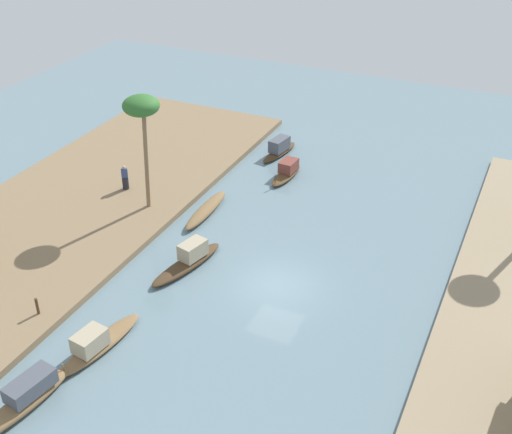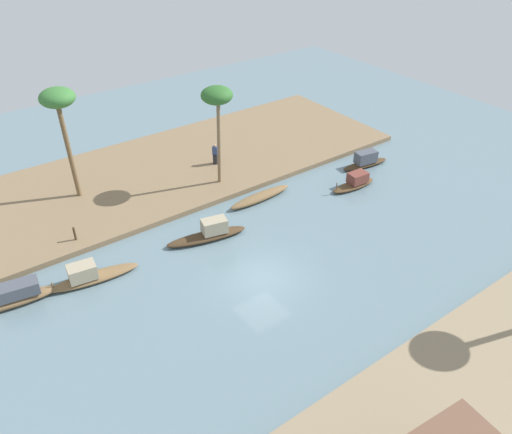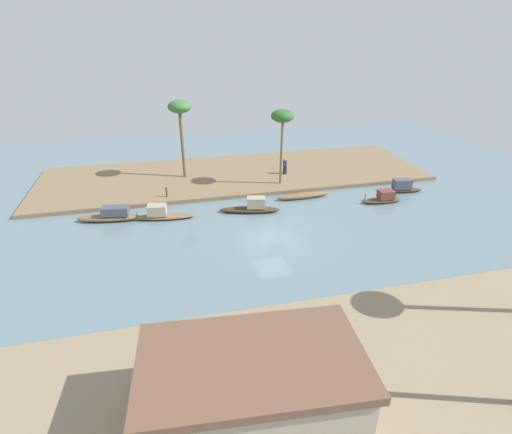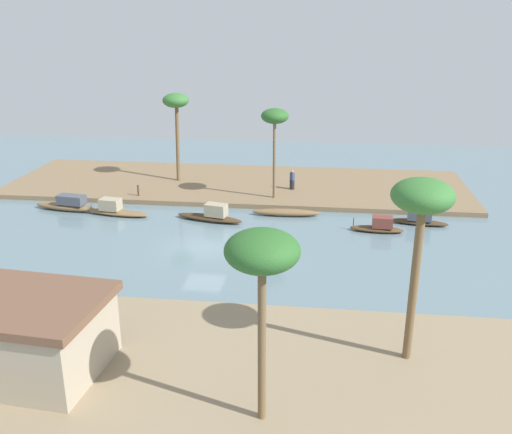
# 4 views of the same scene
# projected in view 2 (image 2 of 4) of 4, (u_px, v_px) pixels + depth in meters

# --- Properties ---
(river_water) EXTENTS (66.85, 66.85, 0.00)m
(river_water) POSITION_uv_depth(u_px,v_px,m) (262.00, 278.00, 28.30)
(river_water) COLOR slate
(river_water) RESTS_ON ground
(riverbank_left) EXTENTS (38.79, 12.15, 0.36)m
(riverbank_left) POSITION_uv_depth(u_px,v_px,m) (149.00, 176.00, 37.65)
(riverbank_left) COLOR #846B4C
(riverbank_left) RESTS_ON ground
(sampan_with_tall_canopy) EXTENTS (5.00, 1.74, 1.22)m
(sampan_with_tall_canopy) POSITION_uv_depth(u_px,v_px,m) (90.00, 275.00, 27.87)
(sampan_with_tall_canopy) COLOR brown
(sampan_with_tall_canopy) RESTS_ON river_water
(sampan_with_red_awning) EXTENTS (4.99, 1.05, 0.51)m
(sampan_with_red_awning) POSITION_uv_depth(u_px,v_px,m) (260.00, 197.00, 35.01)
(sampan_with_red_awning) COLOR brown
(sampan_with_red_awning) RESTS_ON river_water
(sampan_foreground) EXTENTS (5.13, 2.18, 1.31)m
(sampan_foreground) POSITION_uv_depth(u_px,v_px,m) (209.00, 233.00, 31.14)
(sampan_foreground) COLOR #47331E
(sampan_foreground) RESTS_ON river_water
(sampan_open_hull) EXTENTS (4.07, 1.51, 1.23)m
(sampan_open_hull) POSITION_uv_depth(u_px,v_px,m) (365.00, 161.00, 39.00)
(sampan_open_hull) COLOR #47331E
(sampan_open_hull) RESTS_ON river_water
(sampan_midstream) EXTENTS (5.10, 1.79, 1.22)m
(sampan_midstream) POSITION_uv_depth(u_px,v_px,m) (12.00, 298.00, 26.31)
(sampan_midstream) COLOR brown
(sampan_midstream) RESTS_ON river_water
(sampan_downstream_large) EXTENTS (3.68, 1.26, 1.10)m
(sampan_downstream_large) POSITION_uv_depth(u_px,v_px,m) (355.00, 182.00, 36.39)
(sampan_downstream_large) COLOR brown
(sampan_downstream_large) RESTS_ON river_water
(person_on_near_bank) EXTENTS (0.56, 0.56, 1.60)m
(person_on_near_bank) POSITION_uv_depth(u_px,v_px,m) (215.00, 156.00, 38.51)
(person_on_near_bank) COLOR #232328
(person_on_near_bank) RESTS_ON riverbank_left
(mooring_post) EXTENTS (0.14, 0.14, 0.88)m
(mooring_post) POSITION_uv_depth(u_px,v_px,m) (75.00, 234.00, 30.47)
(mooring_post) COLOR #4C3823
(mooring_post) RESTS_ON riverbank_left
(palm_tree_left_near) EXTENTS (2.10, 2.10, 7.01)m
(palm_tree_left_near) POSITION_uv_depth(u_px,v_px,m) (217.00, 99.00, 33.05)
(palm_tree_left_near) COLOR #7F6647
(palm_tree_left_near) RESTS_ON riverbank_left
(palm_tree_left_far) EXTENTS (2.21, 2.21, 7.48)m
(palm_tree_left_far) POSITION_uv_depth(u_px,v_px,m) (58.00, 103.00, 31.55)
(palm_tree_left_far) COLOR brown
(palm_tree_left_far) RESTS_ON riverbank_left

